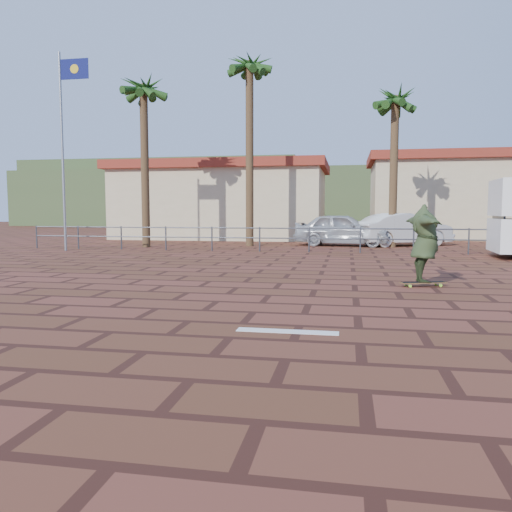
% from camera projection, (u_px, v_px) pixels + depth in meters
% --- Properties ---
extents(ground, '(120.00, 120.00, 0.00)m').
position_uv_depth(ground, '(253.00, 312.00, 8.13)').
color(ground, brown).
rests_on(ground, ground).
extents(paint_stripe, '(1.40, 0.22, 0.01)m').
position_uv_depth(paint_stripe, '(287.00, 331.00, 6.82)').
color(paint_stripe, white).
rests_on(paint_stripe, ground).
extents(guardrail, '(24.06, 0.06, 1.00)m').
position_uv_depth(guardrail, '(309.00, 235.00, 19.82)').
color(guardrail, '#47494F').
rests_on(guardrail, ground).
extents(flagpole, '(1.30, 0.10, 8.00)m').
position_uv_depth(flagpole, '(65.00, 137.00, 20.25)').
color(flagpole, gray).
rests_on(flagpole, ground).
extents(palm_far_left, '(2.40, 2.40, 8.25)m').
position_uv_depth(palm_far_left, '(143.00, 93.00, 22.08)').
color(palm_far_left, brown).
rests_on(palm_far_left, ground).
extents(palm_left, '(2.40, 2.40, 9.45)m').
position_uv_depth(palm_left, '(250.00, 72.00, 22.64)').
color(palm_left, brown).
rests_on(palm_left, ground).
extents(palm_center, '(2.40, 2.40, 7.75)m').
position_uv_depth(palm_center, '(395.00, 104.00, 22.11)').
color(palm_center, brown).
rests_on(palm_center, ground).
extents(building_west, '(12.60, 7.60, 4.50)m').
position_uv_depth(building_west, '(224.00, 200.00, 30.55)').
color(building_west, beige).
rests_on(building_west, ground).
extents(building_east, '(10.60, 6.60, 5.00)m').
position_uv_depth(building_east, '(458.00, 196.00, 29.97)').
color(building_east, beige).
rests_on(building_east, ground).
extents(hill_front, '(70.00, 18.00, 6.00)m').
position_uv_depth(hill_front, '(334.00, 199.00, 56.84)').
color(hill_front, '#384C28').
rests_on(hill_front, ground).
extents(hill_back, '(35.00, 14.00, 8.00)m').
position_uv_depth(hill_back, '(169.00, 193.00, 66.57)').
color(hill_back, '#384C28').
rests_on(hill_back, ground).
extents(longboard, '(1.03, 0.52, 0.10)m').
position_uv_depth(longboard, '(423.00, 283.00, 10.88)').
color(longboard, olive).
rests_on(longboard, ground).
extents(skateboarder, '(0.87, 2.14, 1.69)m').
position_uv_depth(skateboarder, '(425.00, 243.00, 10.80)').
color(skateboarder, '#2F3E21').
rests_on(skateboarder, longboard).
extents(car_silver, '(4.71, 2.38, 1.54)m').
position_uv_depth(car_silver, '(343.00, 229.00, 23.50)').
color(car_silver, '#A8ABAF').
rests_on(car_silver, ground).
extents(car_white, '(4.88, 3.62, 1.54)m').
position_uv_depth(car_white, '(403.00, 230.00, 23.49)').
color(car_white, silver).
rests_on(car_white, ground).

